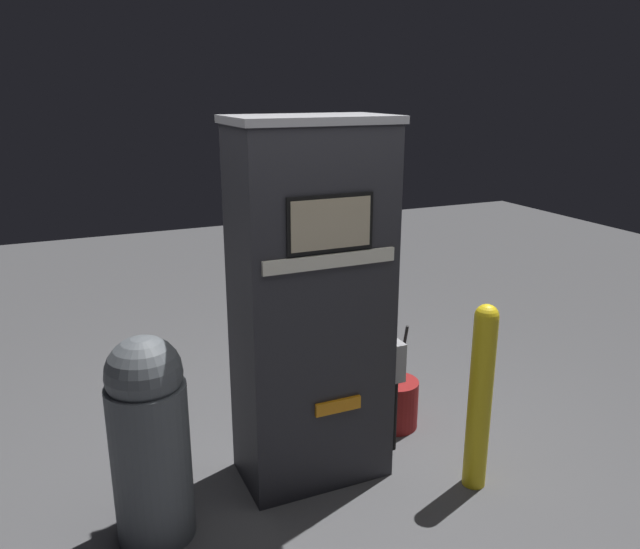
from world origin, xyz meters
name	(u,v)px	position (x,y,z in m)	size (l,w,h in m)	color
ground_plane	(329,492)	(0.00, 0.00, 0.00)	(14.00, 14.00, 0.00)	#4C4C4F
gas_pump	(312,307)	(0.00, 0.24, 1.01)	(0.91, 0.51, 2.01)	#28282D
safety_bollard	(480,394)	(0.78, -0.26, 0.56)	(0.13, 0.13, 1.07)	yellow
trash_bin	(149,437)	(-0.92, 0.05, 0.54)	(0.38, 0.38, 1.06)	#51565B
squeegee_bucket	(395,403)	(0.69, 0.48, 0.16)	(0.30, 0.30, 0.71)	maroon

